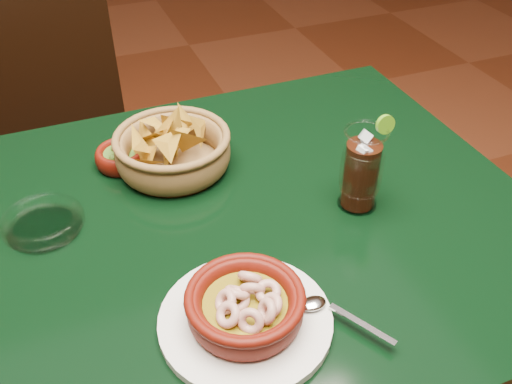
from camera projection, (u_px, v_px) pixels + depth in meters
name	position (u px, v px, depth m)	size (l,w,h in m)	color
dining_table	(173.00, 280.00, 0.94)	(1.20, 0.80, 0.75)	black
dining_chair	(55.00, 152.00, 1.51)	(0.45, 0.45, 0.90)	black
shrimp_plate	(246.00, 309.00, 0.73)	(0.27, 0.23, 0.07)	silver
chip_basket	(172.00, 150.00, 1.00)	(0.24, 0.24, 0.15)	olive
guacamole_ramekin	(121.00, 157.00, 1.02)	(0.11, 0.11, 0.04)	#460B05
cola_drink	(361.00, 170.00, 0.90)	(0.14, 0.14, 0.16)	white
glass_ashtray	(43.00, 223.00, 0.88)	(0.14, 0.14, 0.03)	white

